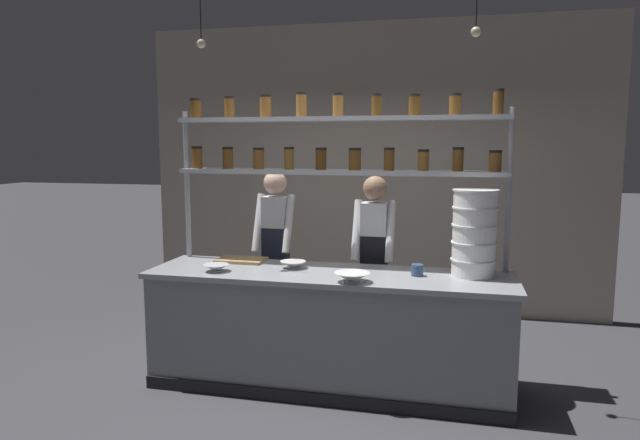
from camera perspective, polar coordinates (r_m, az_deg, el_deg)
The scene contains 13 objects.
ground_plane at distance 4.72m, azimuth 0.87°, elevation -16.21°, with size 40.00×40.00×0.00m, color #3D3D42.
back_wall at distance 6.54m, azimuth 5.15°, elevation 5.09°, with size 5.23×0.12×3.24m, color #9E9384.
prep_counter at distance 4.55m, azimuth 0.87°, elevation -10.92°, with size 2.83×0.76×0.92m.
spice_shelf_unit at distance 4.64m, azimuth 1.66°, elevation 6.84°, with size 2.71×0.28×2.32m.
chef_left at distance 5.28m, azimuth -4.47°, elevation -2.77°, with size 0.36×0.29×1.66m.
chef_center at distance 4.94m, azimuth 5.43°, elevation -3.70°, with size 0.36×0.29×1.64m.
container_stack at distance 4.40m, azimuth 15.17°, elevation -1.26°, with size 0.34×0.34×0.65m.
cutting_board at distance 4.88m, azimuth -7.86°, elevation -3.98°, with size 0.40×0.26×0.02m.
prep_bowl_near_left at distance 4.53m, azimuth -10.35°, elevation -4.75°, with size 0.20×0.20×0.06m.
prep_bowl_center_front at distance 4.57m, azimuth -2.72°, elevation -4.49°, with size 0.21×0.21×0.06m.
prep_bowl_center_back at distance 4.12m, azimuth 3.22°, elevation -5.76°, with size 0.26×0.26×0.07m.
serving_cup_front at distance 4.37m, azimuth 9.70°, elevation -4.96°, with size 0.09×0.09×0.09m.
pendant_light_row at distance 4.39m, azimuth 1.09°, elevation 18.02°, with size 2.12×0.07×0.55m.
Camera 1 is at (0.92, -4.22, 1.91)m, focal length 32.00 mm.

